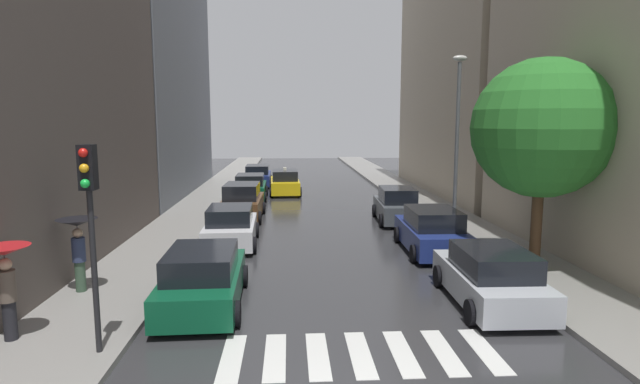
% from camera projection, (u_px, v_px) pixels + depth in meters
% --- Properties ---
extents(ground_plane, '(28.00, 72.00, 0.04)m').
position_uv_depth(ground_plane, '(313.00, 201.00, 31.23)').
color(ground_plane, '#2F2F31').
extents(sidewalk_left, '(3.00, 72.00, 0.15)m').
position_uv_depth(sidewalk_left, '(207.00, 201.00, 30.82)').
color(sidewalk_left, gray).
rests_on(sidewalk_left, ground).
extents(sidewalk_right, '(3.00, 72.00, 0.15)m').
position_uv_depth(sidewalk_right, '(417.00, 199.00, 31.61)').
color(sidewalk_right, gray).
rests_on(sidewalk_right, ground).
extents(crosswalk_stripes, '(5.85, 2.20, 0.01)m').
position_uv_depth(crosswalk_stripes, '(360.00, 354.00, 10.76)').
color(crosswalk_stripes, silver).
rests_on(crosswalk_stripes, ground).
extents(building_left_mid, '(6.00, 17.54, 19.70)m').
position_uv_depth(building_left_mid, '(141.00, 44.00, 32.97)').
color(building_left_mid, slate).
rests_on(building_left_mid, ground).
extents(building_right_mid, '(6.00, 18.01, 20.00)m').
position_uv_depth(building_right_mid, '(475.00, 44.00, 33.78)').
color(building_right_mid, '#B2A38C').
rests_on(building_right_mid, ground).
extents(parked_car_left_nearest, '(2.24, 4.60, 1.59)m').
position_uv_depth(parked_car_left_nearest, '(203.00, 279.00, 13.44)').
color(parked_car_left_nearest, '#0C4C2D').
rests_on(parked_car_left_nearest, ground).
extents(parked_car_left_second, '(2.17, 4.10, 1.59)m').
position_uv_depth(parked_car_left_second, '(231.00, 227.00, 20.00)').
color(parked_car_left_second, silver).
rests_on(parked_car_left_second, ground).
extents(parked_car_left_third, '(2.14, 4.34, 1.82)m').
position_uv_depth(parked_car_left_third, '(242.00, 203.00, 25.36)').
color(parked_car_left_third, brown).
rests_on(parked_car_left_third, ground).
extents(parked_car_left_fourth, '(2.15, 4.30, 1.59)m').
position_uv_depth(parked_car_left_fourth, '(250.00, 187.00, 31.91)').
color(parked_car_left_fourth, '#0C4C2D').
rests_on(parked_car_left_fourth, ground).
extents(parked_car_left_fifth, '(2.17, 4.64, 1.59)m').
position_uv_depth(parked_car_left_fifth, '(258.00, 176.00, 38.46)').
color(parked_car_left_fifth, navy).
rests_on(parked_car_left_fifth, ground).
extents(parked_car_right_nearest, '(2.22, 4.43, 1.56)m').
position_uv_depth(parked_car_right_nearest, '(490.00, 278.00, 13.60)').
color(parked_car_right_nearest, '#B2B7BF').
rests_on(parked_car_right_nearest, ground).
extents(parked_car_right_second, '(2.24, 4.55, 1.68)m').
position_uv_depth(parked_car_right_second, '(432.00, 232.00, 19.03)').
color(parked_car_right_second, navy).
rests_on(parked_car_right_second, ground).
extents(parked_car_right_third, '(2.15, 4.14, 1.71)m').
position_uv_depth(parked_car_right_third, '(397.00, 206.00, 24.68)').
color(parked_car_right_third, '#474C51').
rests_on(parked_car_right_third, ground).
extents(taxi_midroad, '(2.20, 4.60, 1.81)m').
position_uv_depth(taxi_midroad, '(285.00, 183.00, 34.21)').
color(taxi_midroad, yellow).
rests_on(taxi_midroad, ground).
extents(pedestrian_foreground, '(1.10, 1.10, 2.07)m').
position_uv_depth(pedestrian_foreground, '(78.00, 238.00, 14.09)').
color(pedestrian_foreground, '#38513D').
rests_on(pedestrian_foreground, sidewalk_left).
extents(pedestrian_near_tree, '(1.06, 1.06, 2.10)m').
position_uv_depth(pedestrian_near_tree, '(6.00, 271.00, 10.92)').
color(pedestrian_near_tree, black).
rests_on(pedestrian_near_tree, sidewalk_left).
extents(street_tree_right, '(4.49, 4.49, 6.77)m').
position_uv_depth(street_tree_right, '(542.00, 128.00, 16.28)').
color(street_tree_right, '#513823').
rests_on(street_tree_right, sidewalk_right).
extents(traffic_light_left_corner, '(0.30, 0.42, 4.30)m').
position_uv_depth(traffic_light_left_corner, '(90.00, 203.00, 10.10)').
color(traffic_light_left_corner, black).
rests_on(traffic_light_left_corner, sidewalk_left).
extents(lamp_post_right, '(0.60, 0.28, 7.42)m').
position_uv_depth(lamp_post_right, '(457.00, 133.00, 21.15)').
color(lamp_post_right, '#595B60').
rests_on(lamp_post_right, sidewalk_right).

